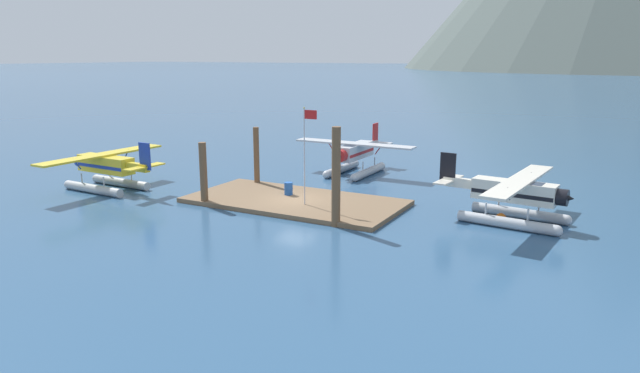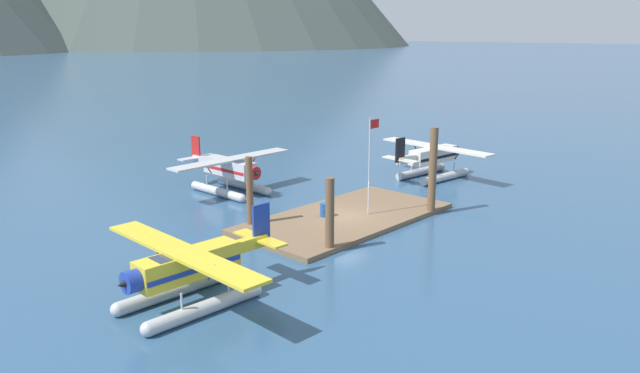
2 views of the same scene
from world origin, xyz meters
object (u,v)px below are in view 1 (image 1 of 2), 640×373
(seaplane_silver_bow_centre, at_px, (355,155))
(flagpole, at_px, (306,145))
(fuel_drum, at_px, (288,189))
(seaplane_cream_stbd_fwd, at_px, (514,197))
(mooring_buoy, at_px, (501,218))
(seaplane_yellow_port_aft, at_px, (106,169))

(seaplane_silver_bow_centre, bearing_deg, flagpole, -80.46)
(fuel_drum, height_order, seaplane_cream_stbd_fwd, seaplane_cream_stbd_fwd)
(fuel_drum, bearing_deg, seaplane_silver_bow_centre, 87.44)
(flagpole, xyz_separation_m, seaplane_cream_stbd_fwd, (12.37, 3.08, -2.62))
(seaplane_cream_stbd_fwd, bearing_deg, seaplane_silver_bow_centre, 148.97)
(mooring_buoy, height_order, seaplane_silver_bow_centre, seaplane_silver_bow_centre)
(flagpole, bearing_deg, fuel_drum, 144.13)
(mooring_buoy, height_order, seaplane_cream_stbd_fwd, seaplane_cream_stbd_fwd)
(flagpole, relative_size, seaplane_silver_bow_centre, 0.60)
(seaplane_yellow_port_aft, bearing_deg, mooring_buoy, 10.13)
(seaplane_yellow_port_aft, bearing_deg, fuel_drum, 16.77)
(seaplane_yellow_port_aft, relative_size, seaplane_cream_stbd_fwd, 1.00)
(flagpole, height_order, fuel_drum, flagpole)
(mooring_buoy, distance_m, seaplane_cream_stbd_fwd, 1.46)
(mooring_buoy, relative_size, seaplane_cream_stbd_fwd, 0.06)
(flagpole, distance_m, fuel_drum, 4.56)
(seaplane_silver_bow_centre, bearing_deg, mooring_buoy, -33.39)
(fuel_drum, height_order, mooring_buoy, fuel_drum)
(flagpole, bearing_deg, seaplane_yellow_port_aft, -171.80)
(mooring_buoy, bearing_deg, flagpole, -167.34)
(fuel_drum, xyz_separation_m, mooring_buoy, (14.19, 0.90, -0.43))
(flagpole, bearing_deg, mooring_buoy, 12.66)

